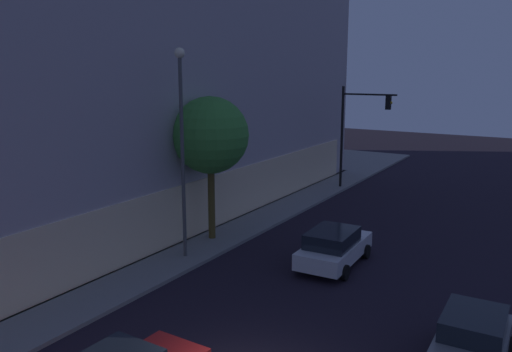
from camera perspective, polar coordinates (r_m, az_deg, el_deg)
The scene contains 6 objects.
modern_building at distance 36.26m, azimuth -21.87°, elevation 14.28°, with size 34.67×26.97×20.96m.
traffic_light_far_corner at distance 35.99m, azimuth 11.06°, elevation 5.77°, with size 0.37×3.75×6.95m.
street_lamp_sidewalk at distance 22.12m, azimuth -8.15°, elevation 4.91°, with size 0.44×0.44×8.95m.
sidewalk_tree at distance 24.56m, azimuth -5.04°, elevation 4.43°, with size 3.64×3.64×6.87m.
car_grey at distance 16.13m, azimuth 22.56°, elevation -16.55°, with size 4.07×2.08×1.62m.
car_white at distance 22.52m, azimuth 8.54°, elevation -7.67°, with size 4.53×2.28×1.61m.
Camera 1 is at (-9.86, -6.44, 8.22)m, focal length 36.45 mm.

